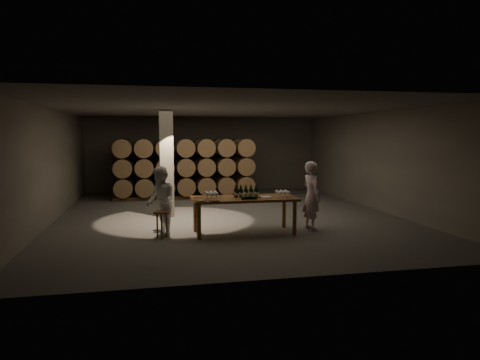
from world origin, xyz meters
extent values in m
plane|color=#595653|center=(0.00, 0.00, 0.00)|extent=(12.00, 12.00, 0.00)
plane|color=#605E59|center=(0.00, 0.00, 3.20)|extent=(12.00, 12.00, 0.00)
plane|color=#605A52|center=(0.00, 6.00, 1.60)|extent=(10.00, 0.00, 10.00)
plane|color=#605A52|center=(0.00, -6.00, 1.60)|extent=(10.00, 0.00, 10.00)
plane|color=#605A52|center=(-5.00, 0.00, 1.60)|extent=(0.00, 12.00, 12.00)
plane|color=#605A52|center=(5.00, 0.00, 1.60)|extent=(0.00, 12.00, 12.00)
cube|color=slate|center=(-1.80, 0.20, 1.60)|extent=(0.40, 0.40, 3.20)
cylinder|color=brown|center=(-1.18, -2.93, 0.42)|extent=(0.10, 0.10, 0.84)
cylinder|color=brown|center=(1.18, -2.93, 0.42)|extent=(0.10, 0.10, 0.84)
cylinder|color=brown|center=(-1.18, -2.07, 0.42)|extent=(0.10, 0.10, 0.84)
cylinder|color=brown|center=(1.18, -2.07, 0.42)|extent=(0.10, 0.10, 0.84)
cube|color=brown|center=(0.00, -2.50, 0.87)|extent=(2.60, 1.10, 0.06)
cube|color=#54391D|center=(-0.96, 4.90, 0.06)|extent=(5.48, 0.10, 0.12)
cube|color=#54391D|center=(-0.96, 5.50, 0.06)|extent=(5.48, 0.10, 0.12)
cylinder|color=olive|center=(-3.30, 5.20, 0.47)|extent=(0.70, 0.95, 0.70)
cylinder|color=black|center=(-3.30, 4.94, 0.47)|extent=(0.73, 0.04, 0.73)
cylinder|color=black|center=(-3.30, 5.46, 0.47)|extent=(0.73, 0.04, 0.73)
cylinder|color=olive|center=(-2.52, 5.20, 0.47)|extent=(0.70, 0.95, 0.70)
cylinder|color=black|center=(-2.52, 4.94, 0.47)|extent=(0.73, 0.04, 0.73)
cylinder|color=black|center=(-2.52, 5.46, 0.47)|extent=(0.73, 0.04, 0.73)
cylinder|color=olive|center=(-1.74, 5.20, 0.47)|extent=(0.70, 0.95, 0.70)
cylinder|color=black|center=(-1.74, 4.94, 0.47)|extent=(0.73, 0.04, 0.73)
cylinder|color=black|center=(-1.74, 5.46, 0.47)|extent=(0.73, 0.04, 0.73)
cylinder|color=olive|center=(-0.96, 5.20, 0.47)|extent=(0.70, 0.95, 0.70)
cylinder|color=black|center=(-0.96, 4.94, 0.47)|extent=(0.73, 0.04, 0.73)
cylinder|color=black|center=(-0.96, 5.46, 0.47)|extent=(0.73, 0.04, 0.73)
cylinder|color=olive|center=(-0.18, 5.20, 0.47)|extent=(0.70, 0.95, 0.70)
cylinder|color=black|center=(-0.18, 4.94, 0.47)|extent=(0.73, 0.04, 0.73)
cylinder|color=black|center=(-0.18, 5.46, 0.47)|extent=(0.73, 0.04, 0.73)
cylinder|color=olive|center=(0.60, 5.20, 0.47)|extent=(0.70, 0.95, 0.70)
cylinder|color=black|center=(0.60, 4.94, 0.47)|extent=(0.73, 0.04, 0.73)
cylinder|color=black|center=(0.60, 5.46, 0.47)|extent=(0.73, 0.04, 0.73)
cylinder|color=olive|center=(1.38, 5.20, 0.47)|extent=(0.70, 0.95, 0.70)
cylinder|color=black|center=(1.38, 4.94, 0.47)|extent=(0.73, 0.04, 0.73)
cylinder|color=black|center=(1.38, 5.46, 0.47)|extent=(0.73, 0.04, 0.73)
cylinder|color=olive|center=(-3.30, 5.20, 1.21)|extent=(0.70, 0.95, 0.70)
cylinder|color=black|center=(-3.30, 4.94, 1.21)|extent=(0.73, 0.04, 0.73)
cylinder|color=black|center=(-3.30, 5.46, 1.21)|extent=(0.73, 0.04, 0.73)
cylinder|color=olive|center=(-2.52, 5.20, 1.21)|extent=(0.70, 0.95, 0.70)
cylinder|color=black|center=(-2.52, 4.94, 1.21)|extent=(0.73, 0.04, 0.73)
cylinder|color=black|center=(-2.52, 5.46, 1.21)|extent=(0.73, 0.04, 0.73)
cylinder|color=olive|center=(-1.74, 5.20, 1.21)|extent=(0.70, 0.95, 0.70)
cylinder|color=black|center=(-1.74, 4.94, 1.21)|extent=(0.73, 0.04, 0.73)
cylinder|color=black|center=(-1.74, 5.46, 1.21)|extent=(0.73, 0.04, 0.73)
cylinder|color=olive|center=(-0.96, 5.20, 1.21)|extent=(0.70, 0.95, 0.70)
cylinder|color=black|center=(-0.96, 4.94, 1.21)|extent=(0.73, 0.04, 0.73)
cylinder|color=black|center=(-0.96, 5.46, 1.21)|extent=(0.73, 0.04, 0.73)
cylinder|color=olive|center=(-0.18, 5.20, 1.21)|extent=(0.70, 0.95, 0.70)
cylinder|color=black|center=(-0.18, 4.94, 1.21)|extent=(0.73, 0.04, 0.73)
cylinder|color=black|center=(-0.18, 5.46, 1.21)|extent=(0.73, 0.04, 0.73)
cylinder|color=olive|center=(0.60, 5.20, 1.21)|extent=(0.70, 0.95, 0.70)
cylinder|color=black|center=(0.60, 4.94, 1.21)|extent=(0.73, 0.04, 0.73)
cylinder|color=black|center=(0.60, 5.46, 1.21)|extent=(0.73, 0.04, 0.73)
cylinder|color=olive|center=(1.38, 5.20, 1.21)|extent=(0.70, 0.95, 0.70)
cylinder|color=black|center=(1.38, 4.94, 1.21)|extent=(0.73, 0.04, 0.73)
cylinder|color=black|center=(1.38, 5.46, 1.21)|extent=(0.73, 0.04, 0.73)
cylinder|color=olive|center=(-3.30, 5.20, 1.95)|extent=(0.70, 0.95, 0.70)
cylinder|color=black|center=(-3.30, 4.94, 1.95)|extent=(0.73, 0.04, 0.73)
cylinder|color=black|center=(-3.30, 5.46, 1.95)|extent=(0.73, 0.04, 0.73)
cylinder|color=olive|center=(-2.52, 5.20, 1.95)|extent=(0.70, 0.95, 0.70)
cylinder|color=black|center=(-2.52, 4.94, 1.95)|extent=(0.73, 0.04, 0.73)
cylinder|color=black|center=(-2.52, 5.46, 1.95)|extent=(0.73, 0.04, 0.73)
cylinder|color=olive|center=(-1.74, 5.20, 1.95)|extent=(0.70, 0.95, 0.70)
cylinder|color=black|center=(-1.74, 4.94, 1.95)|extent=(0.73, 0.04, 0.73)
cylinder|color=black|center=(-1.74, 5.46, 1.95)|extent=(0.73, 0.04, 0.73)
cylinder|color=olive|center=(-0.96, 5.20, 1.95)|extent=(0.70, 0.95, 0.70)
cylinder|color=black|center=(-0.96, 4.94, 1.95)|extent=(0.73, 0.04, 0.73)
cylinder|color=black|center=(-0.96, 5.46, 1.95)|extent=(0.73, 0.04, 0.73)
cylinder|color=olive|center=(-0.18, 5.20, 1.95)|extent=(0.70, 0.95, 0.70)
cylinder|color=black|center=(-0.18, 4.94, 1.95)|extent=(0.73, 0.04, 0.73)
cylinder|color=black|center=(-0.18, 5.46, 1.95)|extent=(0.73, 0.04, 0.73)
cylinder|color=olive|center=(0.60, 5.20, 1.95)|extent=(0.70, 0.95, 0.70)
cylinder|color=black|center=(0.60, 4.94, 1.95)|extent=(0.73, 0.04, 0.73)
cylinder|color=black|center=(0.60, 5.46, 1.95)|extent=(0.73, 0.04, 0.73)
cylinder|color=olive|center=(1.38, 5.20, 1.95)|extent=(0.70, 0.95, 0.70)
cylinder|color=black|center=(1.38, 4.94, 1.95)|extent=(0.73, 0.04, 0.73)
cylinder|color=black|center=(1.38, 5.46, 1.95)|extent=(0.73, 0.04, 0.73)
cube|color=#54391D|center=(-0.96, 3.50, 0.06)|extent=(5.48, 0.10, 0.12)
cube|color=#54391D|center=(-0.96, 4.10, 0.06)|extent=(5.48, 0.10, 0.12)
cylinder|color=olive|center=(-3.30, 3.80, 0.47)|extent=(0.70, 0.95, 0.70)
cylinder|color=black|center=(-3.30, 3.54, 0.47)|extent=(0.73, 0.04, 0.73)
cylinder|color=black|center=(-3.30, 4.06, 0.47)|extent=(0.73, 0.04, 0.73)
cylinder|color=olive|center=(-2.52, 3.80, 0.47)|extent=(0.70, 0.95, 0.70)
cylinder|color=black|center=(-2.52, 3.54, 0.47)|extent=(0.73, 0.04, 0.73)
cylinder|color=black|center=(-2.52, 4.06, 0.47)|extent=(0.73, 0.04, 0.73)
cylinder|color=olive|center=(-1.74, 3.80, 0.47)|extent=(0.70, 0.95, 0.70)
cylinder|color=black|center=(-1.74, 3.54, 0.47)|extent=(0.73, 0.04, 0.73)
cylinder|color=black|center=(-1.74, 4.06, 0.47)|extent=(0.73, 0.04, 0.73)
cylinder|color=olive|center=(-0.96, 3.80, 0.47)|extent=(0.70, 0.95, 0.70)
cylinder|color=black|center=(-0.96, 3.54, 0.47)|extent=(0.73, 0.04, 0.73)
cylinder|color=black|center=(-0.96, 4.06, 0.47)|extent=(0.73, 0.04, 0.73)
cylinder|color=olive|center=(-0.18, 3.80, 0.47)|extent=(0.70, 0.95, 0.70)
cylinder|color=black|center=(-0.18, 3.54, 0.47)|extent=(0.73, 0.04, 0.73)
cylinder|color=black|center=(-0.18, 4.06, 0.47)|extent=(0.73, 0.04, 0.73)
cylinder|color=olive|center=(0.60, 3.80, 0.47)|extent=(0.70, 0.95, 0.70)
cylinder|color=black|center=(0.60, 3.54, 0.47)|extent=(0.73, 0.04, 0.73)
cylinder|color=black|center=(0.60, 4.06, 0.47)|extent=(0.73, 0.04, 0.73)
cylinder|color=olive|center=(1.38, 3.80, 0.47)|extent=(0.70, 0.95, 0.70)
cylinder|color=black|center=(1.38, 3.54, 0.47)|extent=(0.73, 0.04, 0.73)
cylinder|color=black|center=(1.38, 4.06, 0.47)|extent=(0.73, 0.04, 0.73)
cylinder|color=olive|center=(-3.30, 3.80, 1.21)|extent=(0.70, 0.95, 0.70)
cylinder|color=black|center=(-3.30, 3.54, 1.21)|extent=(0.73, 0.04, 0.73)
cylinder|color=black|center=(-3.30, 4.06, 1.21)|extent=(0.73, 0.04, 0.73)
cylinder|color=olive|center=(-2.52, 3.80, 1.21)|extent=(0.70, 0.95, 0.70)
cylinder|color=black|center=(-2.52, 3.54, 1.21)|extent=(0.73, 0.04, 0.73)
cylinder|color=black|center=(-2.52, 4.06, 1.21)|extent=(0.73, 0.04, 0.73)
cylinder|color=olive|center=(-1.74, 3.80, 1.21)|extent=(0.70, 0.95, 0.70)
cylinder|color=black|center=(-1.74, 3.54, 1.21)|extent=(0.73, 0.04, 0.73)
cylinder|color=black|center=(-1.74, 4.06, 1.21)|extent=(0.73, 0.04, 0.73)
cylinder|color=olive|center=(-0.96, 3.80, 1.21)|extent=(0.70, 0.95, 0.70)
cylinder|color=black|center=(-0.96, 3.54, 1.21)|extent=(0.73, 0.04, 0.73)
cylinder|color=black|center=(-0.96, 4.06, 1.21)|extent=(0.73, 0.04, 0.73)
cylinder|color=olive|center=(-0.18, 3.80, 1.21)|extent=(0.70, 0.95, 0.70)
cylinder|color=black|center=(-0.18, 3.54, 1.21)|extent=(0.73, 0.04, 0.73)
cylinder|color=black|center=(-0.18, 4.06, 1.21)|extent=(0.73, 0.04, 0.73)
cylinder|color=olive|center=(0.60, 3.80, 1.21)|extent=(0.70, 0.95, 0.70)
cylinder|color=black|center=(0.60, 3.54, 1.21)|extent=(0.73, 0.04, 0.73)
cylinder|color=black|center=(0.60, 4.06, 1.21)|extent=(0.73, 0.04, 0.73)
cylinder|color=olive|center=(1.38, 3.80, 1.21)|extent=(0.70, 0.95, 0.70)
cylinder|color=black|center=(1.38, 3.54, 1.21)|extent=(0.73, 0.04, 0.73)
cylinder|color=black|center=(1.38, 4.06, 1.21)|extent=(0.73, 0.04, 0.73)
cylinder|color=olive|center=(-3.30, 3.80, 1.95)|extent=(0.70, 0.95, 0.70)
cylinder|color=black|center=(-3.30, 3.54, 1.95)|extent=(0.73, 0.04, 0.73)
cylinder|color=black|center=(-3.30, 4.06, 1.95)|extent=(0.73, 0.04, 0.73)
cylinder|color=olive|center=(-2.52, 3.80, 1.95)|extent=(0.70, 0.95, 0.70)
cylinder|color=black|center=(-2.52, 3.54, 1.95)|extent=(0.73, 0.04, 0.73)
cylinder|color=black|center=(-2.52, 4.06, 1.95)|extent=(0.73, 0.04, 0.73)
cylinder|color=olive|center=(-1.74, 3.80, 1.95)|extent=(0.70, 0.95, 0.70)
cylinder|color=black|center=(-1.74, 3.54, 1.95)|extent=(0.73, 0.04, 0.73)
cylinder|color=black|center=(-1.74, 4.06, 1.95)|extent=(0.73, 0.04, 0.73)
cylinder|color=olive|center=(-0.96, 3.80, 1.95)|extent=(0.70, 0.95, 0.70)
cylinder|color=black|center=(-0.96, 3.54, 1.95)|extent=(0.73, 0.04, 0.73)
cylinder|color=black|center=(-0.96, 4.06, 1.95)|extent=(0.73, 0.04, 0.73)
cylinder|color=olive|center=(-0.18, 3.80, 1.95)|extent=(0.70, 0.95, 0.70)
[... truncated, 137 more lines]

